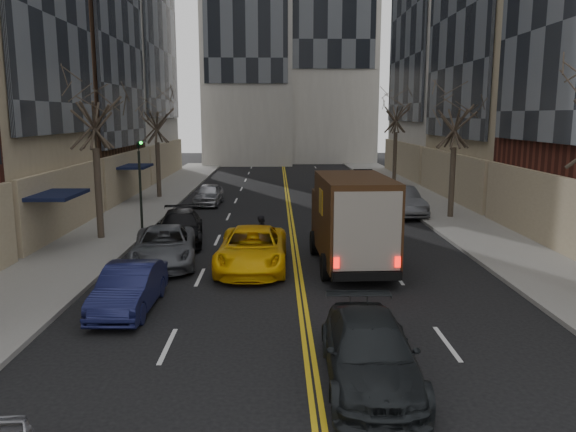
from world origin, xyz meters
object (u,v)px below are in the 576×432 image
ups_truck (351,221)px  taxi (252,249)px  pedestrian (262,236)px  observer_sedan (370,352)px

ups_truck → taxi: 3.84m
taxi → pedestrian: (0.34, 2.01, 0.07)m
ups_truck → observer_sedan: 9.39m
taxi → ups_truck: bearing=3.7°
observer_sedan → taxi: (-2.89, 9.14, 0.07)m
ups_truck → taxi: ups_truck is taller
ups_truck → taxi: (-3.71, -0.16, -1.00)m
observer_sedan → ups_truck: bearing=86.5°
observer_sedan → taxi: size_ratio=0.88×
observer_sedan → taxi: bearing=109.1°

